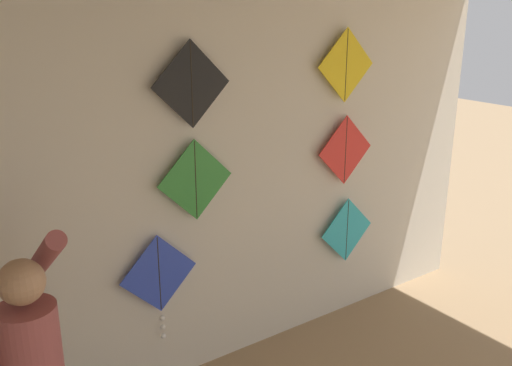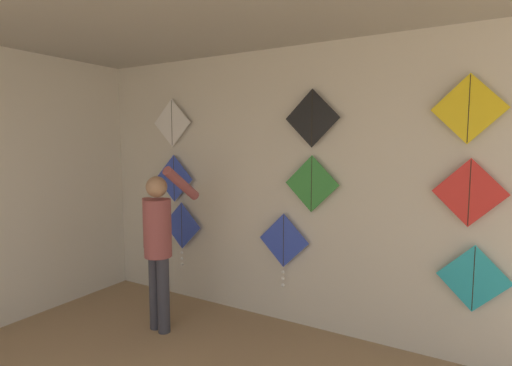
# 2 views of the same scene
# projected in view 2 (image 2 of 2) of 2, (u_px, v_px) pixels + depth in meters

# --- Properties ---
(back_panel) EXTENTS (5.91, 0.06, 2.80)m
(back_panel) POSITION_uv_depth(u_px,v_px,m) (301.00, 189.00, 4.00)
(back_panel) COLOR beige
(back_panel) RESTS_ON ground
(shopkeeper) EXTENTS (0.41, 0.54, 1.64)m
(shopkeeper) POSITION_uv_depth(u_px,v_px,m) (159.00, 239.00, 3.90)
(shopkeeper) COLOR #383842
(shopkeeper) RESTS_ON ground
(kite_0) EXTENTS (0.55, 0.04, 0.76)m
(kite_0) POSITION_uv_depth(u_px,v_px,m) (182.00, 229.00, 4.73)
(kite_0) COLOR blue
(kite_1) EXTENTS (0.55, 0.04, 0.76)m
(kite_1) POSITION_uv_depth(u_px,v_px,m) (283.00, 244.00, 4.05)
(kite_1) COLOR blue
(kite_2) EXTENTS (0.55, 0.01, 0.55)m
(kite_2) POSITION_uv_depth(u_px,v_px,m) (473.00, 279.00, 3.20)
(kite_2) COLOR #28B2C6
(kite_3) EXTENTS (0.55, 0.01, 0.55)m
(kite_3) POSITION_uv_depth(u_px,v_px,m) (174.00, 178.00, 4.72)
(kite_3) COLOR blue
(kite_4) EXTENTS (0.55, 0.01, 0.55)m
(kite_4) POSITION_uv_depth(u_px,v_px,m) (312.00, 184.00, 3.84)
(kite_4) COLOR #338C38
(kite_5) EXTENTS (0.55, 0.01, 0.55)m
(kite_5) POSITION_uv_depth(u_px,v_px,m) (469.00, 193.00, 3.16)
(kite_5) COLOR red
(kite_6) EXTENTS (0.55, 0.01, 0.55)m
(kite_6) POSITION_uv_depth(u_px,v_px,m) (172.00, 123.00, 4.66)
(kite_6) COLOR white
(kite_7) EXTENTS (0.55, 0.01, 0.55)m
(kite_7) POSITION_uv_depth(u_px,v_px,m) (312.00, 118.00, 3.78)
(kite_7) COLOR black
(kite_8) EXTENTS (0.55, 0.01, 0.55)m
(kite_8) POSITION_uv_depth(u_px,v_px,m) (469.00, 109.00, 3.11)
(kite_8) COLOR yellow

